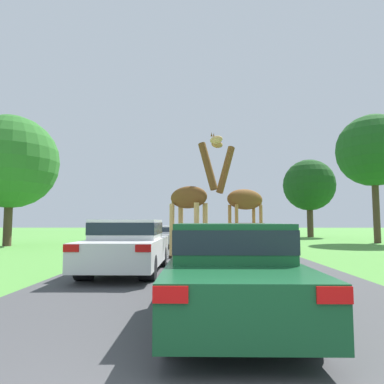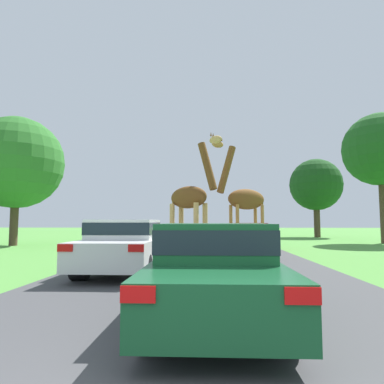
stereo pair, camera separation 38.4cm
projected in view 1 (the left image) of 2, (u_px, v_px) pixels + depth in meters
The scene contains 11 objects.
road at pixel (200, 237), 31.65m from camera, with size 8.10×120.00×0.00m.
giraffe_near_road at pixel (191, 201), 13.51m from camera, with size 2.28×2.00×4.85m.
giraffe_companion at pixel (242, 198), 15.12m from camera, with size 2.57×1.76×5.08m.
car_lead_maroon at pixel (229, 267), 5.37m from camera, with size 1.80×4.62×1.44m.
car_queue_right at pixel (164, 235), 20.39m from camera, with size 1.76×4.17×1.21m.
car_queue_left at pixel (205, 231), 29.43m from camera, with size 1.96×4.35×1.25m.
car_far_ahead at pixel (247, 235), 18.76m from camera, with size 1.80×3.99×1.39m.
car_verge_right at pixel (128, 244), 9.94m from camera, with size 1.98×4.57×1.52m.
tree_left_edge at pixel (309, 185), 32.84m from camera, with size 4.90×4.90×7.42m.
tree_right_cluster at pixel (373, 151), 23.97m from camera, with size 5.03×5.03×8.97m.
tree_far_right at pixel (11, 162), 21.01m from camera, with size 5.71×5.71×8.00m.
Camera 1 is at (-0.21, -1.90, 1.47)m, focal length 32.00 mm.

